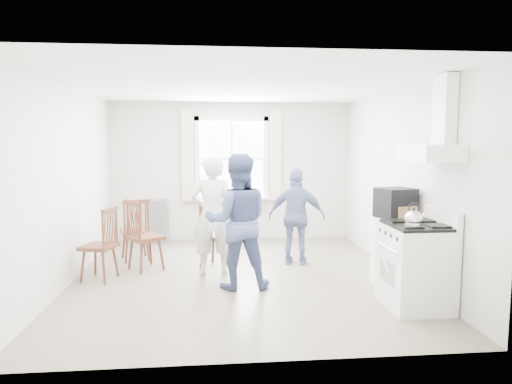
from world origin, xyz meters
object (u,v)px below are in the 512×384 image
at_px(person_left, 212,215).
at_px(low_cabinet, 397,253).
at_px(windsor_chair_b, 214,227).
at_px(person_right, 297,216).
at_px(gas_stove, 416,265).
at_px(person_mid, 238,221).
at_px(windsor_chair_c, 106,236).
at_px(windsor_chair_a, 136,223).
at_px(stereo_stack, 395,203).

bearing_deg(person_left, low_cabinet, 160.42).
xyz_separation_m(windsor_chair_b, person_right, (1.26, 0.14, 0.11)).
bearing_deg(gas_stove, windsor_chair_b, 141.63).
relative_size(person_left, person_mid, 0.98).
xyz_separation_m(gas_stove, person_right, (-1.01, 1.93, 0.25)).
bearing_deg(person_mid, person_left, -63.49).
relative_size(windsor_chair_c, person_mid, 0.58).
xyz_separation_m(low_cabinet, windsor_chair_a, (-3.54, 1.62, 0.15)).
xyz_separation_m(person_left, person_right, (1.27, 0.43, -0.11)).
distance_m(windsor_chair_a, person_left, 1.46).
bearing_deg(stereo_stack, person_right, 131.09).
relative_size(windsor_chair_a, windsor_chair_c, 0.99).
bearing_deg(gas_stove, person_mid, 155.93).
xyz_separation_m(low_cabinet, person_mid, (-2.03, 0.18, 0.41)).
distance_m(low_cabinet, windsor_chair_c, 3.84).
height_order(low_cabinet, person_mid, person_mid).
height_order(stereo_stack, windsor_chair_c, stereo_stack).
distance_m(gas_stove, windsor_chair_c, 3.95).
xyz_separation_m(low_cabinet, person_left, (-2.35, 0.80, 0.39)).
bearing_deg(low_cabinet, windsor_chair_b, 154.91).
relative_size(person_left, person_right, 1.14).
distance_m(low_cabinet, stereo_stack, 0.64).
bearing_deg(gas_stove, windsor_chair_c, 159.88).
distance_m(gas_stove, person_right, 2.19).
bearing_deg(windsor_chair_a, stereo_stack, -24.33).
xyz_separation_m(gas_stove, low_cabinet, (0.07, 0.70, -0.03)).
bearing_deg(windsor_chair_c, stereo_stack, -9.47).
xyz_separation_m(low_cabinet, person_right, (-1.08, 1.23, 0.28)).
height_order(gas_stove, low_cabinet, gas_stove).
bearing_deg(person_right, windsor_chair_b, 22.69).
bearing_deg(windsor_chair_c, person_left, 5.71).
distance_m(windsor_chair_a, windsor_chair_c, 0.99).
xyz_separation_m(person_left, person_mid, (0.32, -0.62, 0.02)).
height_order(windsor_chair_c, person_mid, person_mid).
relative_size(low_cabinet, person_mid, 0.52).
xyz_separation_m(low_cabinet, stereo_stack, (-0.03, 0.03, 0.64)).
bearing_deg(low_cabinet, gas_stove, -95.68).
bearing_deg(person_left, windsor_chair_c, 4.95).
bearing_deg(windsor_chair_c, low_cabinet, -9.88).
bearing_deg(windsor_chair_b, person_mid, -71.66).
distance_m(windsor_chair_a, person_right, 2.49).
bearing_deg(stereo_stack, person_mid, 175.91).
relative_size(gas_stove, person_mid, 0.65).
bearing_deg(person_mid, windsor_chair_a, -44.33).
bearing_deg(windsor_chair_b, low_cabinet, -25.09).
height_order(gas_stove, stereo_stack, stereo_stack).
distance_m(windsor_chair_a, windsor_chair_b, 1.31).
height_order(gas_stove, person_mid, person_mid).
bearing_deg(person_mid, windsor_chair_b, -72.20).
relative_size(low_cabinet, person_right, 0.61).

